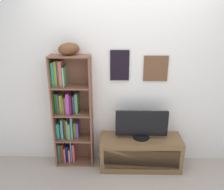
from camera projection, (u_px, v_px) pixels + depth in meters
back_wall at (126, 80)px, 3.03m from camera, size 4.80×0.08×2.40m
bookshelf at (69, 115)px, 3.08m from camera, size 0.52×0.24×1.56m
football at (69, 49)px, 2.76m from camera, size 0.31×0.27×0.15m
tv_stand at (140, 152)px, 3.14m from camera, size 1.11×0.39×0.45m
television at (142, 125)px, 3.00m from camera, size 0.69×0.22×0.39m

